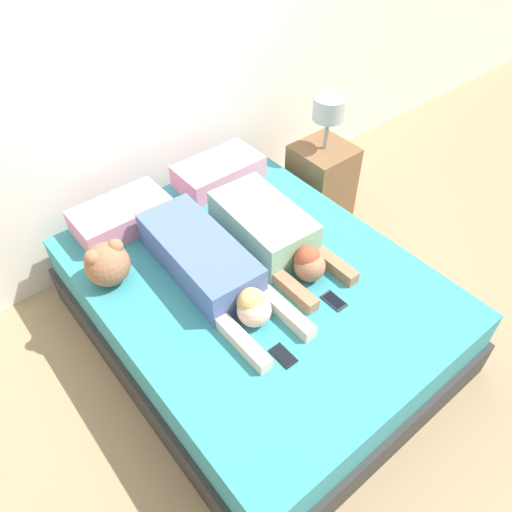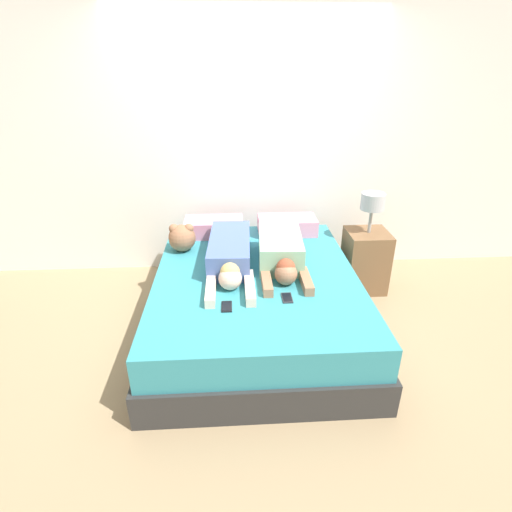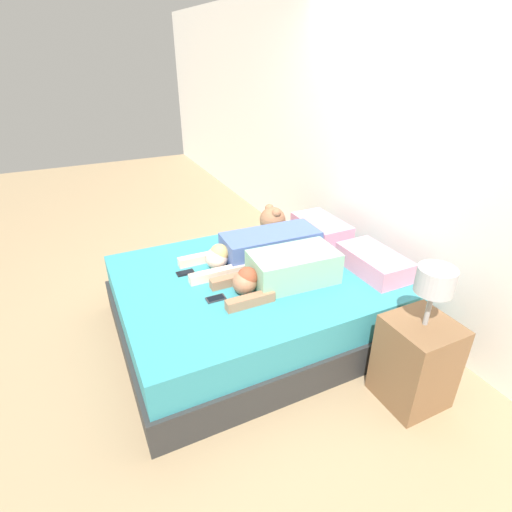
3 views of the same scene
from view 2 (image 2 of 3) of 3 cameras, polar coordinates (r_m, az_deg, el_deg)
The scene contains 11 objects.
ground_plane at distance 3.47m, azimuth 0.00°, elevation -9.85°, with size 12.00×12.00×0.00m, color #9E8460.
wall_back at distance 4.08m, azimuth -1.09°, elevation 15.56°, with size 12.00×0.06×2.60m.
bed at distance 3.33m, azimuth 0.00°, elevation -6.35°, with size 1.66×2.09×0.51m.
pillow_head_left at distance 3.92m, azimuth -6.02°, elevation 4.16°, with size 0.57×0.32×0.16m.
pillow_head_right at distance 3.96m, azimuth 4.46°, elevation 4.41°, with size 0.57×0.32×0.16m.
person_left at distance 3.28m, azimuth -3.75°, elevation 0.22°, with size 0.36×1.14×0.21m.
person_right at distance 3.29m, azimuth 3.60°, elevation 0.44°, with size 0.39×0.91×0.23m.
cell_phone_left at distance 2.78m, azimuth -4.21°, elevation -7.21°, with size 0.07×0.13×0.01m.
cell_phone_right at distance 2.87m, azimuth 4.46°, elevation -5.98°, with size 0.07×0.13×0.01m.
plush_toy at distance 3.60m, azimuth -10.52°, elevation 2.65°, with size 0.24×0.24×0.25m.
nightstand at distance 4.00m, azimuth 15.37°, elevation -0.06°, with size 0.39×0.39×0.97m.
Camera 2 is at (-0.18, -2.82, 2.02)m, focal length 28.00 mm.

